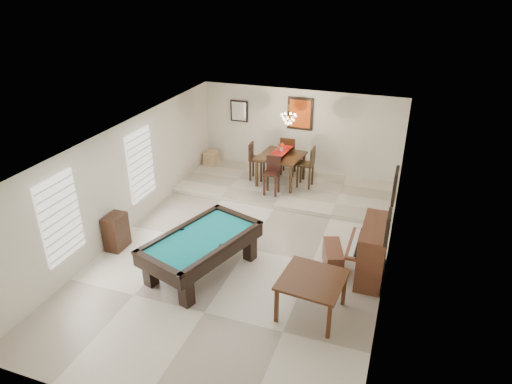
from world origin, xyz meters
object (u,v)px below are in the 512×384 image
Objects in this scene: upright_piano at (366,249)px; apothecary_chest at (116,232)px; dining_table at (281,167)px; flower_vase at (281,147)px; piano_bench at (333,257)px; corner_bench at (212,158)px; dining_chair_north at (289,155)px; square_table at (311,296)px; dining_chair_west at (257,162)px; dining_chair_south at (272,176)px; chandelier at (289,115)px; dining_chair_east at (305,167)px; pool_table at (202,254)px.

upright_piano is 1.72× the size of apothecary_chest.
apothecary_chest is 5.00m from dining_table.
piano_bench is at bearing -57.82° from flower_vase.
corner_bench is at bearing 165.57° from dining_table.
upright_piano is 5.03m from dining_chair_north.
dining_table reaches higher than square_table.
dining_chair_west reaches higher than piano_bench.
dining_chair_south is (-2.20, 2.68, 0.40)m from piano_bench.
chandelier reaches higher than corner_bench.
flower_vase is (2.54, 4.30, 0.81)m from apothecary_chest.
dining_chair_south reaches higher than apothecary_chest.
dining_table is (2.54, 4.30, 0.20)m from apothecary_chest.
upright_piano is 4.46m from chandelier.
corner_bench is (-4.63, 4.09, 0.08)m from piano_bench.
dining_table is at bearing -14.43° from corner_bench.
chandelier reaches higher than dining_table.
piano_bench is at bearing 10.13° from apothecary_chest.
dining_chair_west reaches higher than apothecary_chest.
dining_chair_north reaches higher than dining_chair_east.
pool_table is 4.02× the size of chandelier.
dining_chair_north reaches higher than pool_table.
pool_table is at bearing -11.66° from dining_chair_east.
piano_bench is at bearing -144.25° from dining_chair_west.
dining_table is 2.55m from corner_bench.
dining_chair_west is 1.82× the size of chandelier.
dining_chair_west is at bearing 39.05° from dining_chair_north.
flower_vase reaches higher than piano_bench.
dining_chair_north is 1.08× the size of dining_chair_west.
square_table is at bearing -69.11° from chandelier.
flower_vase is 0.87m from dining_chair_north.
dining_chair_south is 0.97× the size of dining_chair_west.
apothecary_chest is 4.94m from corner_bench.
pool_table is 2.05× the size of dining_table.
chandelier is at bearing -107.21° from dining_chair_west.
square_table is 1.24× the size of piano_bench.
apothecary_chest is (-4.72, -0.84, 0.16)m from piano_bench.
pool_table is 2.97× the size of apothecary_chest.
dining_chair_north is at bearing 123.89° from upright_piano.
piano_bench is 4.72m from dining_chair_north.
upright_piano is at bearing -37.74° from corner_bench.
corner_bench is at bearing -99.49° from dining_chair_east.
piano_bench is 3.67× the size of flower_vase.
square_table is at bearing -67.48° from dining_table.
chandelier is at bearing -64.28° from dining_chair_east.
upright_piano is 2.33× the size of chandelier.
dining_chair_west is (-0.72, 0.03, 0.06)m from dining_table.
dining_chair_west is (-0.70, 0.80, 0.02)m from dining_chair_south.
dining_table reaches higher than piano_bench.
dining_chair_west is 1.82m from chandelier.
corner_bench is 0.78× the size of chandelier.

